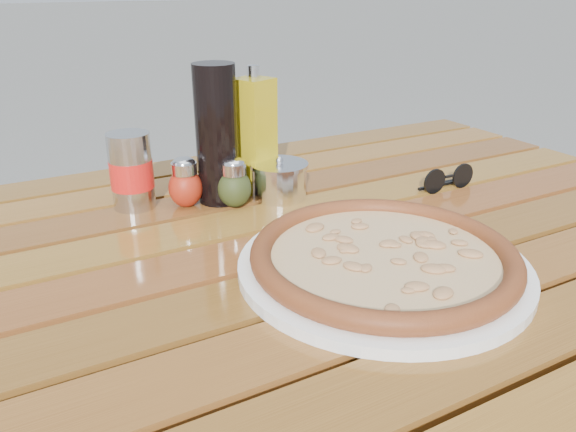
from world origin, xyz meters
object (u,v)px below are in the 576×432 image
table (295,288)px  olive_oil_cruet (254,135)px  parmesan_tin (279,180)px  sunglasses (448,179)px  oregano_shaker (234,183)px  plate (383,266)px  pizza (384,255)px  soda_can (131,172)px  pepper_shaker (185,183)px  dark_bottle (217,135)px

table → olive_oil_cruet: 0.27m
olive_oil_cruet → parmesan_tin: bearing=-68.4°
parmesan_tin → sunglasses: bearing=-20.1°
table → oregano_shaker: size_ratio=17.07×
plate → pizza: (-0.00, 0.00, 0.02)m
pizza → olive_oil_cruet: bearing=91.9°
plate → parmesan_tin: parmesan_tin is taller
table → pizza: (0.05, -0.13, 0.10)m
olive_oil_cruet → sunglasses: olive_oil_cruet is taller
oregano_shaker → olive_oil_cruet: olive_oil_cruet is taller
table → sunglasses: size_ratio=12.71×
table → sunglasses: 0.35m
pizza → oregano_shaker: bearing=104.1°
plate → soda_can: bearing=120.4°
soda_can → sunglasses: bearing=-19.4°
pepper_shaker → soda_can: bearing=154.2°
pepper_shaker → pizza: bearing=-66.9°
plate → parmesan_tin: 0.29m
plate → parmesan_tin: (0.01, 0.29, 0.02)m
plate → oregano_shaker: 0.30m
pizza → dark_bottle: (-0.08, 0.32, 0.09)m
pepper_shaker → olive_oil_cruet: bearing=5.1°
dark_bottle → parmesan_tin: dark_bottle is taller
oregano_shaker → dark_bottle: (-0.01, 0.03, 0.07)m
pizza → olive_oil_cruet: (-0.01, 0.34, 0.07)m
pizza → dark_bottle: size_ratio=1.86×
pizza → olive_oil_cruet: olive_oil_cruet is taller
table → parmesan_tin: (0.06, 0.16, 0.11)m
table → oregano_shaker: (-0.02, 0.16, 0.11)m
soda_can → parmesan_tin: soda_can is taller
pizza → soda_can: size_ratio=3.41×
plate → oregano_shaker: (-0.07, 0.29, 0.03)m
parmesan_tin → sunglasses: (0.28, -0.10, -0.01)m
dark_bottle → soda_can: size_ratio=1.83×
oregano_shaker → sunglasses: oregano_shaker is taller
soda_can → sunglasses: soda_can is taller
pizza → olive_oil_cruet: 0.35m
olive_oil_cruet → parmesan_tin: 0.08m
table → oregano_shaker: bearing=97.3°
sunglasses → parmesan_tin: bearing=160.6°
table → plate: size_ratio=3.89×
dark_bottle → parmesan_tin: (0.09, -0.03, -0.08)m
table → pepper_shaker: (-0.09, 0.20, 0.11)m
plate → pizza: pizza is taller
table → plate: plate is taller
sunglasses → plate: bearing=-145.8°
pepper_shaker → table: bearing=-66.1°
parmesan_tin → sunglasses: 0.30m
pizza → sunglasses: (0.28, 0.19, -0.01)m
pepper_shaker → plate: bearing=-66.9°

